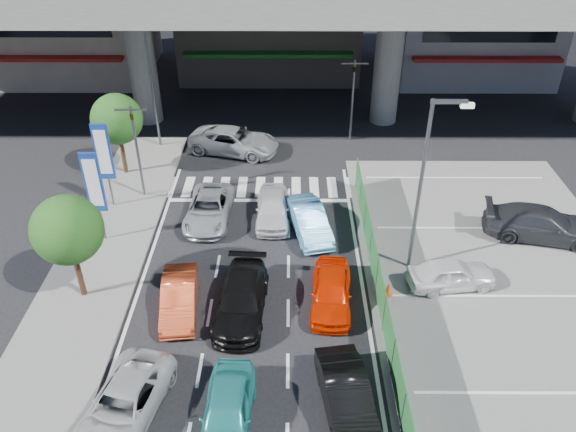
{
  "coord_description": "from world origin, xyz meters",
  "views": [
    {
      "loc": [
        1.68,
        -13.79,
        15.96
      ],
      "look_at": [
        1.58,
        6.73,
        2.26
      ],
      "focal_mm": 35.0,
      "sensor_mm": 36.0,
      "label": 1
    }
  ],
  "objects_px": {
    "wagon_silver_front_left": "(209,209)",
    "parked_sedan_dgrey": "(541,223)",
    "traffic_light_left": "(134,130)",
    "taxi_teal_mid": "(227,411)",
    "signboard_near": "(94,185)",
    "crossing_wagon_silver": "(234,141)",
    "street_lamp_right": "(426,175)",
    "sedan_black_mid": "(242,300)",
    "hatch_black_mid_right": "(347,398)",
    "signboard_far": "(104,154)",
    "taxi_orange_right": "(331,291)",
    "sedan_white_mid_left": "(124,405)",
    "tree_far": "(117,119)",
    "tree_near": "(67,230)",
    "kei_truck_front_right": "(309,221)",
    "traffic_cone": "(388,289)",
    "traffic_light_right": "(354,81)",
    "parked_sedan_white": "(452,274)",
    "taxi_orange_left": "(179,298)",
    "street_lamp_left": "(154,73)",
    "sedan_white_front_mid": "(273,208)"
  },
  "relations": [
    {
      "from": "tree_near",
      "to": "parked_sedan_dgrey",
      "type": "xyz_separation_m",
      "value": [
        20.64,
        4.29,
        -2.56
      ]
    },
    {
      "from": "tree_far",
      "to": "signboard_far",
      "type": "bearing_deg",
      "value": -86.74
    },
    {
      "from": "street_lamp_right",
      "to": "taxi_orange_right",
      "type": "xyz_separation_m",
      "value": [
        -3.82,
        -2.44,
        -4.08
      ]
    },
    {
      "from": "wagon_silver_front_left",
      "to": "parked_sedan_dgrey",
      "type": "relative_size",
      "value": 0.87
    },
    {
      "from": "street_lamp_right",
      "to": "parked_sedan_white",
      "type": "distance_m",
      "value": 4.5
    },
    {
      "from": "taxi_teal_mid",
      "to": "tree_near",
      "type": "bearing_deg",
      "value": 139.0
    },
    {
      "from": "street_lamp_right",
      "to": "parked_sedan_dgrey",
      "type": "xyz_separation_m",
      "value": [
        6.46,
        2.29,
        -3.94
      ]
    },
    {
      "from": "kei_truck_front_right",
      "to": "traffic_cone",
      "type": "distance_m",
      "value": 5.66
    },
    {
      "from": "hatch_black_mid_right",
      "to": "traffic_cone",
      "type": "xyz_separation_m",
      "value": [
        2.22,
        5.76,
        -0.3
      ]
    },
    {
      "from": "street_lamp_left",
      "to": "wagon_silver_front_left",
      "type": "xyz_separation_m",
      "value": [
        3.91,
        -8.21,
        -4.13
      ]
    },
    {
      "from": "hatch_black_mid_right",
      "to": "parked_sedan_dgrey",
      "type": "xyz_separation_m",
      "value": [
        10.07,
        10.02,
        0.14
      ]
    },
    {
      "from": "tree_far",
      "to": "taxi_orange_right",
      "type": "relative_size",
      "value": 1.19
    },
    {
      "from": "tree_far",
      "to": "traffic_light_right",
      "type": "bearing_deg",
      "value": 18.69
    },
    {
      "from": "crossing_wagon_silver",
      "to": "street_lamp_right",
      "type": "bearing_deg",
      "value": -126.12
    },
    {
      "from": "sedan_black_mid",
      "to": "hatch_black_mid_right",
      "type": "bearing_deg",
      "value": -48.06
    },
    {
      "from": "traffic_light_left",
      "to": "parked_sedan_white",
      "type": "xyz_separation_m",
      "value": [
        14.74,
        -7.33,
        -3.24
      ]
    },
    {
      "from": "tree_far",
      "to": "sedan_white_mid_left",
      "type": "height_order",
      "value": "tree_far"
    },
    {
      "from": "street_lamp_left",
      "to": "tree_near",
      "type": "xyz_separation_m",
      "value": [
        -0.67,
        -14.0,
        -1.38
      ]
    },
    {
      "from": "parked_sedan_white",
      "to": "traffic_light_left",
      "type": "bearing_deg",
      "value": 55.59
    },
    {
      "from": "taxi_orange_right",
      "to": "tree_far",
      "type": "bearing_deg",
      "value": 140.25
    },
    {
      "from": "kei_truck_front_right",
      "to": "traffic_light_right",
      "type": "bearing_deg",
      "value": 60.64
    },
    {
      "from": "traffic_light_left",
      "to": "taxi_teal_mid",
      "type": "bearing_deg",
      "value": -67.68
    },
    {
      "from": "street_lamp_right",
      "to": "sedan_white_mid_left",
      "type": "bearing_deg",
      "value": -143.82
    },
    {
      "from": "crossing_wagon_silver",
      "to": "parked_sedan_dgrey",
      "type": "distance_m",
      "value": 17.81
    },
    {
      "from": "tree_far",
      "to": "kei_truck_front_right",
      "type": "relative_size",
      "value": 1.15
    },
    {
      "from": "signboard_far",
      "to": "sedan_white_front_mid",
      "type": "distance_m",
      "value": 8.8
    },
    {
      "from": "taxi_orange_left",
      "to": "wagon_silver_front_left",
      "type": "distance_m",
      "value": 6.6
    },
    {
      "from": "traffic_light_right",
      "to": "street_lamp_left",
      "type": "relative_size",
      "value": 0.65
    },
    {
      "from": "signboard_near",
      "to": "crossing_wagon_silver",
      "type": "xyz_separation_m",
      "value": [
        5.44,
        9.24,
        -2.31
      ]
    },
    {
      "from": "signboard_near",
      "to": "hatch_black_mid_right",
      "type": "distance_m",
      "value": 14.7
    },
    {
      "from": "street_lamp_right",
      "to": "sedan_black_mid",
      "type": "bearing_deg",
      "value": -158.26
    },
    {
      "from": "taxi_orange_left",
      "to": "crossing_wagon_silver",
      "type": "relative_size",
      "value": 0.71
    },
    {
      "from": "tree_near",
      "to": "parked_sedan_white",
      "type": "distance_m",
      "value": 15.78
    },
    {
      "from": "traffic_light_left",
      "to": "sedan_white_mid_left",
      "type": "bearing_deg",
      "value": -80.12
    },
    {
      "from": "street_lamp_left",
      "to": "hatch_black_mid_right",
      "type": "height_order",
      "value": "street_lamp_left"
    },
    {
      "from": "hatch_black_mid_right",
      "to": "tree_near",
      "type": "bearing_deg",
      "value": 142.91
    },
    {
      "from": "traffic_light_right",
      "to": "crossing_wagon_silver",
      "type": "height_order",
      "value": "traffic_light_right"
    },
    {
      "from": "sedan_white_mid_left",
      "to": "hatch_black_mid_right",
      "type": "distance_m",
      "value": 7.33
    },
    {
      "from": "traffic_light_right",
      "to": "hatch_black_mid_right",
      "type": "relative_size",
      "value": 1.24
    },
    {
      "from": "street_lamp_left",
      "to": "traffic_cone",
      "type": "height_order",
      "value": "street_lamp_left"
    },
    {
      "from": "taxi_teal_mid",
      "to": "traffic_light_right",
      "type": "bearing_deg",
      "value": 76.98
    },
    {
      "from": "signboard_far",
      "to": "traffic_cone",
      "type": "bearing_deg",
      "value": -27.48
    },
    {
      "from": "parked_sedan_dgrey",
      "to": "traffic_cone",
      "type": "height_order",
      "value": "parked_sedan_dgrey"
    },
    {
      "from": "street_lamp_left",
      "to": "traffic_light_left",
      "type": "bearing_deg",
      "value": -88.8
    },
    {
      "from": "traffic_light_right",
      "to": "sedan_white_mid_left",
      "type": "bearing_deg",
      "value": -113.8
    },
    {
      "from": "sedan_black_mid",
      "to": "kei_truck_front_right",
      "type": "relative_size",
      "value": 1.14
    },
    {
      "from": "signboard_far",
      "to": "taxi_orange_right",
      "type": "distance_m",
      "value": 13.45
    },
    {
      "from": "signboard_far",
      "to": "sedan_black_mid",
      "type": "distance_m",
      "value": 11.08
    },
    {
      "from": "traffic_light_left",
      "to": "taxi_teal_mid",
      "type": "xyz_separation_m",
      "value": [
        5.86,
        -14.28,
        -3.25
      ]
    },
    {
      "from": "tree_far",
      "to": "kei_truck_front_right",
      "type": "distance_m",
      "value": 12.2
    }
  ]
}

